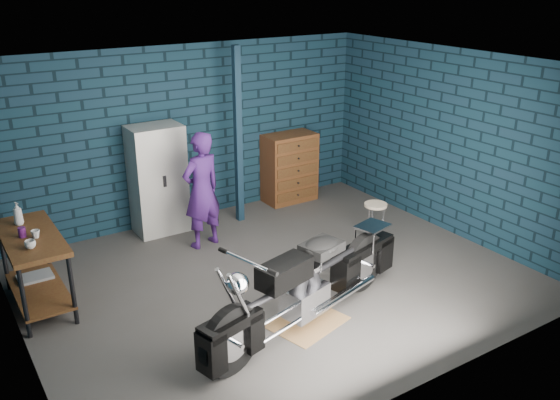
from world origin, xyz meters
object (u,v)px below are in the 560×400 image
(motorcycle, at_px, (309,278))
(storage_bin, at_px, (37,285))
(tool_chest, at_px, (290,168))
(locker, at_px, (158,180))
(workbench, at_px, (36,271))
(shop_stool, at_px, (375,223))
(person, at_px, (202,190))

(motorcycle, relative_size, storage_bin, 6.54)
(storage_bin, height_order, tool_chest, tool_chest)
(storage_bin, xyz_separation_m, locker, (2.00, 0.97, 0.69))
(workbench, relative_size, storage_bin, 3.51)
(locker, height_order, shop_stool, locker)
(workbench, height_order, storage_bin, workbench)
(workbench, xyz_separation_m, shop_stool, (4.47, -0.77, -0.16))
(person, relative_size, tool_chest, 1.44)
(storage_bin, bearing_deg, tool_chest, 12.55)
(motorcycle, bearing_deg, tool_chest, 44.49)
(locker, height_order, tool_chest, locker)
(person, height_order, tool_chest, person)
(person, xyz_separation_m, shop_stool, (2.13, -1.23, -0.54))
(motorcycle, xyz_separation_m, tool_chest, (1.92, 3.28, 0.01))
(motorcycle, bearing_deg, workbench, 125.44)
(tool_chest, xyz_separation_m, shop_stool, (0.11, -2.04, -0.29))
(motorcycle, bearing_deg, storage_bin, 121.20)
(storage_bin, bearing_deg, locker, 25.75)
(tool_chest, relative_size, shop_stool, 1.97)
(locker, bearing_deg, tool_chest, 0.00)
(motorcycle, relative_size, tool_chest, 2.24)
(workbench, distance_m, motorcycle, 3.16)
(workbench, distance_m, person, 2.42)
(locker, bearing_deg, motorcycle, -82.82)
(motorcycle, height_order, tool_chest, tool_chest)
(motorcycle, bearing_deg, person, 77.06)
(shop_stool, bearing_deg, motorcycle, -148.76)
(motorcycle, xyz_separation_m, locker, (-0.41, 3.28, 0.24))
(person, bearing_deg, workbench, -1.22)
(motorcycle, relative_size, locker, 1.60)
(motorcycle, height_order, person, person)
(workbench, relative_size, motorcycle, 0.54)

